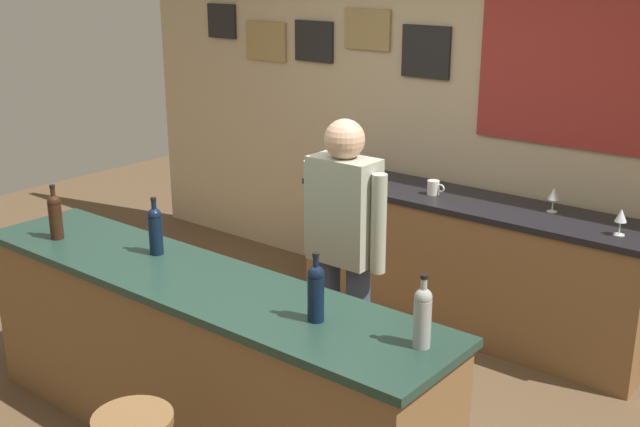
# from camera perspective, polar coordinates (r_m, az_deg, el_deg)

# --- Properties ---
(ground_plane) EXTENTS (10.00, 10.00, 0.00)m
(ground_plane) POSITION_cam_1_polar(r_m,az_deg,el_deg) (4.50, -4.75, -13.97)
(ground_plane) COLOR brown
(back_wall) EXTENTS (6.00, 0.09, 2.80)m
(back_wall) POSITION_cam_1_polar(r_m,az_deg,el_deg) (5.55, 9.63, 7.71)
(back_wall) COLOR tan
(back_wall) RESTS_ON ground_plane
(bar_counter) EXTENTS (2.79, 0.60, 0.92)m
(bar_counter) POSITION_cam_1_polar(r_m,az_deg,el_deg) (4.03, -8.90, -10.61)
(bar_counter) COLOR brown
(bar_counter) RESTS_ON ground_plane
(side_counter) EXTENTS (2.42, 0.56, 0.90)m
(side_counter) POSITION_cam_1_polar(r_m,az_deg,el_deg) (5.30, 10.75, -3.70)
(side_counter) COLOR brown
(side_counter) RESTS_ON ground_plane
(bartender) EXTENTS (0.52, 0.21, 1.62)m
(bartender) POSITION_cam_1_polar(r_m,az_deg,el_deg) (4.14, 1.72, -2.44)
(bartender) COLOR #384766
(bartender) RESTS_ON ground_plane
(wine_bottle_a) EXTENTS (0.07, 0.07, 0.31)m
(wine_bottle_a) POSITION_cam_1_polar(r_m,az_deg,el_deg) (4.50, -18.71, -0.10)
(wine_bottle_a) COLOR black
(wine_bottle_a) RESTS_ON bar_counter
(wine_bottle_b) EXTENTS (0.07, 0.07, 0.31)m
(wine_bottle_b) POSITION_cam_1_polar(r_m,az_deg,el_deg) (4.13, -11.89, -1.11)
(wine_bottle_b) COLOR black
(wine_bottle_b) RESTS_ON bar_counter
(wine_bottle_c) EXTENTS (0.07, 0.07, 0.31)m
(wine_bottle_c) POSITION_cam_1_polar(r_m,az_deg,el_deg) (3.29, -0.31, -5.65)
(wine_bottle_c) COLOR black
(wine_bottle_c) RESTS_ON bar_counter
(wine_bottle_d) EXTENTS (0.07, 0.07, 0.31)m
(wine_bottle_d) POSITION_cam_1_polar(r_m,az_deg,el_deg) (3.10, 7.47, -7.34)
(wine_bottle_d) COLOR #999E99
(wine_bottle_d) RESTS_ON bar_counter
(wine_glass_a) EXTENTS (0.07, 0.07, 0.16)m
(wine_glass_a) POSITION_cam_1_polar(r_m,az_deg,el_deg) (5.45, 3.59, 3.37)
(wine_glass_a) COLOR silver
(wine_glass_a) RESTS_ON side_counter
(wine_glass_b) EXTENTS (0.07, 0.07, 0.16)m
(wine_glass_b) POSITION_cam_1_polar(r_m,az_deg,el_deg) (5.01, 16.63, 1.32)
(wine_glass_b) COLOR silver
(wine_glass_b) RESTS_ON side_counter
(wine_glass_c) EXTENTS (0.07, 0.07, 0.16)m
(wine_glass_c) POSITION_cam_1_polar(r_m,az_deg,el_deg) (4.70, 21.05, -0.21)
(wine_glass_c) COLOR silver
(wine_glass_c) RESTS_ON side_counter
(coffee_mug) EXTENTS (0.12, 0.08, 0.09)m
(coffee_mug) POSITION_cam_1_polar(r_m,az_deg,el_deg) (5.23, 8.27, 1.88)
(coffee_mug) COLOR silver
(coffee_mug) RESTS_ON side_counter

